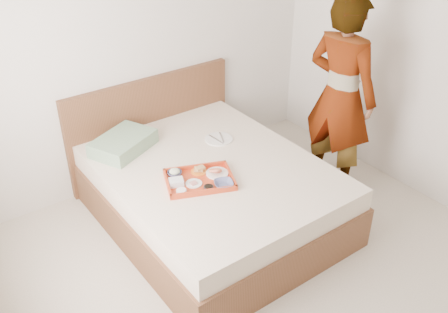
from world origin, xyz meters
TOP-DOWN VIEW (x-y plane):
  - ground at (0.00, 0.00)m, footprint 3.50×4.00m
  - wall_back at (0.00, 2.00)m, footprint 3.50×0.01m
  - bed at (-0.00, 1.00)m, footprint 1.65×2.00m
  - headboard at (-0.00, 1.97)m, footprint 1.65×0.06m
  - pillow at (-0.45, 1.64)m, footprint 0.61×0.53m
  - tray at (-0.21, 0.87)m, footprint 0.60×0.53m
  - prawn_plate at (-0.05, 0.86)m, footprint 0.23×0.23m
  - navy_bowl_big at (-0.10, 0.70)m, footprint 0.19×0.19m
  - sauce_dish at (-0.22, 0.73)m, footprint 0.10×0.10m
  - meat_plate at (-0.27, 0.86)m, footprint 0.16×0.16m
  - bread_plate at (-0.15, 0.97)m, footprint 0.16×0.16m
  - salad_bowl at (-0.32, 1.04)m, footprint 0.14×0.14m
  - plastic_tub at (-0.38, 0.93)m, footprint 0.13×0.12m
  - cheese_round at (-0.40, 0.82)m, footprint 0.10×0.10m
  - dinner_plate at (0.29, 1.31)m, footprint 0.29×0.29m
  - person at (1.18, 0.78)m, footprint 0.52×0.71m

SIDE VIEW (x-z plane):
  - ground at x=0.00m, z-range -0.01..0.01m
  - bed at x=0.00m, z-range 0.00..0.53m
  - headboard at x=0.00m, z-range 0.00..0.95m
  - dinner_plate at x=0.29m, z-range 0.53..0.54m
  - meat_plate at x=-0.27m, z-range 0.54..0.55m
  - bread_plate at x=-0.15m, z-range 0.54..0.55m
  - prawn_plate at x=-0.05m, z-range 0.54..0.55m
  - tray at x=-0.21m, z-range 0.53..0.58m
  - cheese_round at x=-0.40m, z-range 0.54..0.57m
  - sauce_dish at x=-0.22m, z-range 0.54..0.57m
  - salad_bowl at x=-0.32m, z-range 0.54..0.58m
  - navy_bowl_big at x=-0.10m, z-range 0.54..0.58m
  - plastic_tub at x=-0.38m, z-range 0.54..0.59m
  - pillow at x=-0.45m, z-range 0.53..0.65m
  - person at x=1.18m, z-range 0.00..1.78m
  - wall_back at x=0.00m, z-range 0.00..2.60m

